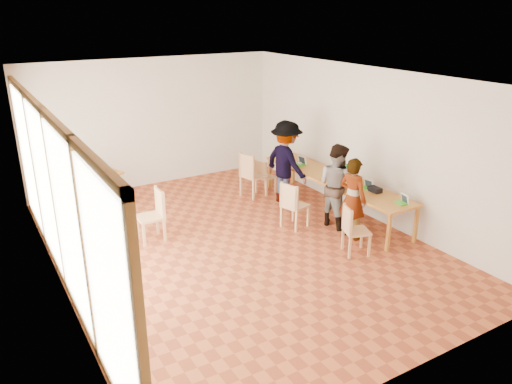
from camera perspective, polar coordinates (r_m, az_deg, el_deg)
ground at (r=9.13m, az=-2.25°, el=-6.00°), size 8.00×8.00×0.00m
wall_back at (r=12.13m, az=-11.57°, el=7.79°), size 6.00×0.10×3.00m
wall_front at (r=5.65m, az=17.65°, el=-7.52°), size 6.00×0.10×3.00m
wall_right at (r=10.29m, az=12.51°, el=5.51°), size 0.10×8.00×3.00m
window_wall at (r=7.69m, az=-22.11°, el=-0.56°), size 0.10×8.00×3.00m
ceiling at (r=8.25m, az=-2.54°, el=13.16°), size 6.00×8.00×0.04m
communal_table at (r=10.44m, az=8.90°, el=1.38°), size 0.80×4.00×0.75m
side_table at (r=11.15m, az=-18.02°, el=1.67°), size 0.90×0.90×0.75m
chair_near at (r=8.73m, az=10.91°, el=-3.75°), size 0.53×0.53×0.47m
chair_mid at (r=9.58m, az=4.15°, el=-1.01°), size 0.54×0.54×0.49m
chair_far at (r=11.14m, az=-0.67°, el=2.46°), size 0.57×0.57×0.55m
chair_empty at (r=11.41m, az=0.84°, el=2.15°), size 0.45×0.45×0.42m
chair_spare at (r=9.27m, az=-11.46°, el=-1.96°), size 0.46×0.46×0.52m
person_near at (r=9.27m, az=10.97°, el=-0.76°), size 0.49×0.63×1.55m
person_mid at (r=9.75m, az=9.19°, el=0.75°), size 0.71×0.87×1.65m
person_far at (r=10.79m, az=3.46°, el=3.39°), size 0.81×1.25×1.82m
laptop_near at (r=9.30m, az=16.44°, el=-0.98°), size 0.22×0.24×0.18m
laptop_mid at (r=9.91m, az=12.62°, el=0.69°), size 0.22×0.24×0.18m
laptop_far at (r=11.19m, az=5.14°, el=3.41°), size 0.25×0.27×0.20m
yellow_mug at (r=10.10m, az=11.76°, el=1.15°), size 0.15×0.15×0.11m
green_bottle at (r=10.46m, az=10.27°, el=2.42°), size 0.07×0.07×0.28m
clear_glass at (r=10.09m, az=8.54°, el=1.30°), size 0.07×0.07×0.09m
condiment_cup at (r=11.17m, az=5.03°, el=3.23°), size 0.08×0.08×0.06m
pink_phone at (r=11.64m, az=3.86°, el=3.86°), size 0.05×0.10×0.01m
black_pouch at (r=9.76m, az=13.43°, el=0.28°), size 0.16×0.26×0.09m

